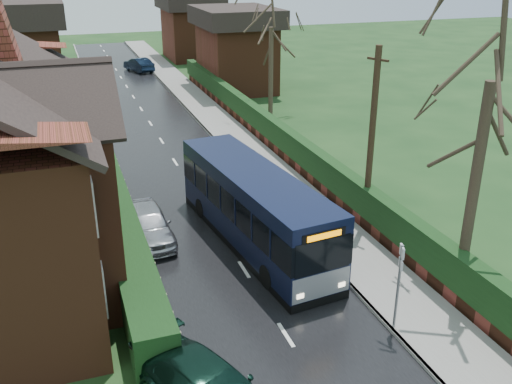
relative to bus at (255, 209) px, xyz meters
name	(u,v)px	position (x,y,z in m)	size (l,w,h in m)	color
ground	(263,300)	(-1.04, -3.80, -1.46)	(140.00, 140.00, 0.00)	#284A20
road	(192,189)	(-1.04, 6.20, -1.45)	(6.00, 100.00, 0.02)	black
pavement	(275,177)	(3.21, 6.20, -1.39)	(2.50, 100.00, 0.14)	slate
kerb_right	(252,180)	(2.01, 6.20, -1.39)	(0.12, 100.00, 0.14)	gray
kerb_left	(128,196)	(-4.09, 6.20, -1.41)	(0.12, 100.00, 0.10)	gray
front_hedge	(121,230)	(-4.94, 1.20, -0.66)	(1.20, 16.00, 1.60)	black
picket_fence	(142,236)	(-4.19, 1.20, -1.01)	(0.10, 16.00, 0.90)	tan
right_wall_hedge	(304,156)	(4.76, 6.20, -0.44)	(0.60, 50.00, 1.80)	#5F2D1B
bus	(255,209)	(0.00, 0.00, 0.00)	(3.35, 9.91, 2.95)	black
car_silver	(148,224)	(-3.84, 1.66, -0.78)	(1.61, 4.00, 1.36)	#B4B4B9
car_distant	(139,65)	(0.96, 36.51, -0.81)	(1.38, 3.94, 1.30)	black
bus_stop_sign	(399,275)	(2.16, -6.55, 0.41)	(0.21, 0.42, 2.84)	slate
telegraph_pole	(371,140)	(4.76, -0.11, 2.27)	(0.44, 0.91, 7.37)	black
tree_right_near	(494,64)	(5.10, -5.70, 6.15)	(4.72, 4.72, 10.20)	#32281D
tree_right_far	(271,21)	(7.25, 17.63, 4.89)	(4.40, 4.40, 8.50)	#3D3024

